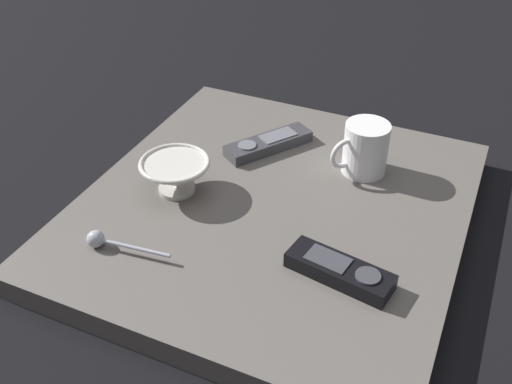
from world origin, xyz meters
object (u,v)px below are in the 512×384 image
coffee_mug (365,149)px  teaspoon (102,240)px  tv_remote_near (340,271)px  tv_remote_far (268,143)px  cereal_bowl (176,174)px

coffee_mug → teaspoon: size_ratio=0.72×
coffee_mug → tv_remote_near: size_ratio=0.61×
tv_remote_far → cereal_bowl: bearing=64.4°
tv_remote_near → tv_remote_far: 0.37m
cereal_bowl → tv_remote_far: cereal_bowl is taller
coffee_mug → tv_remote_far: (0.19, -0.00, -0.04)m
teaspoon → tv_remote_far: teaspoon is taller
cereal_bowl → tv_remote_near: bearing=164.6°
teaspoon → tv_remote_far: (-0.12, -0.37, -0.00)m
teaspoon → tv_remote_near: (-0.35, -0.09, -0.00)m
coffee_mug → tv_remote_far: coffee_mug is taller
cereal_bowl → tv_remote_far: (-0.09, -0.19, -0.02)m
tv_remote_far → coffee_mug: bearing=179.9°
cereal_bowl → teaspoon: (0.03, 0.18, -0.02)m
cereal_bowl → coffee_mug: bearing=-145.5°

